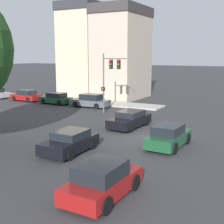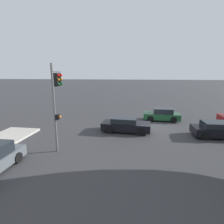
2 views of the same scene
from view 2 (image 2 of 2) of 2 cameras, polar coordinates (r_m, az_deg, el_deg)
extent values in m
plane|color=#333335|center=(18.36, 13.14, -4.57)|extent=(300.00, 300.00, 0.00)
cylinder|color=#515456|center=(12.06, -18.28, 0.77)|extent=(0.14, 0.14, 5.90)
cylinder|color=#515456|center=(12.96, -17.64, 12.50)|extent=(0.55, 2.30, 0.10)
cube|color=black|center=(12.59, -17.93, 9.99)|extent=(0.35, 0.35, 0.90)
sphere|color=red|center=(12.54, -17.16, 11.41)|extent=(0.20, 0.20, 0.20)
sphere|color=#99660F|center=(12.55, -17.08, 10.04)|extent=(0.20, 0.20, 0.20)
sphere|color=#0F511E|center=(12.56, -16.99, 8.68)|extent=(0.20, 0.20, 0.20)
cube|color=black|center=(13.34, -17.06, 10.15)|extent=(0.35, 0.35, 0.90)
sphere|color=red|center=(13.29, -16.33, 11.48)|extent=(0.20, 0.20, 0.20)
sphere|color=#99660F|center=(13.30, -16.25, 10.19)|extent=(0.20, 0.20, 0.20)
sphere|color=#0F511E|center=(13.31, -16.17, 8.90)|extent=(0.20, 0.20, 0.20)
cube|color=black|center=(12.12, -17.30, -1.51)|extent=(0.28, 0.39, 0.35)
sphere|color=orange|center=(12.08, -16.66, -1.51)|extent=(0.18, 0.18, 0.18)
cube|color=black|center=(17.25, 31.00, -5.37)|extent=(3.92, 1.96, 0.68)
cube|color=black|center=(17.04, 30.74, -3.54)|extent=(2.05, 1.69, 0.45)
cylinder|color=black|center=(17.65, 26.23, -5.17)|extent=(0.64, 0.23, 0.64)
cylinder|color=black|center=(16.08, 28.21, -7.01)|extent=(0.64, 0.23, 0.64)
cube|color=black|center=(16.23, 4.58, -4.59)|extent=(4.46, 2.04, 0.69)
cube|color=black|center=(16.09, 4.00, -2.61)|extent=(2.35, 1.72, 0.46)
cylinder|color=black|center=(17.02, 9.48, -4.61)|extent=(0.67, 0.25, 0.66)
cylinder|color=black|center=(15.37, 9.24, -6.46)|extent=(0.67, 0.25, 0.66)
cylinder|color=black|center=(17.30, 0.44, -4.16)|extent=(0.67, 0.25, 0.66)
cylinder|color=black|center=(15.69, -0.76, -5.91)|extent=(0.67, 0.25, 0.66)
cylinder|color=black|center=(23.45, 32.58, -1.67)|extent=(0.71, 0.23, 0.71)
cube|color=#194728|center=(20.74, 15.80, -1.26)|extent=(4.06, 1.90, 0.67)
cube|color=black|center=(20.62, 16.35, 0.41)|extent=(2.13, 1.62, 0.58)
cylinder|color=black|center=(19.90, 12.42, -2.17)|extent=(0.71, 0.25, 0.70)
cylinder|color=black|center=(21.50, 12.31, -1.09)|extent=(0.71, 0.25, 0.70)
cylinder|color=black|center=(20.14, 19.48, -2.43)|extent=(0.71, 0.25, 0.70)
cylinder|color=black|center=(21.72, 18.85, -1.34)|extent=(0.71, 0.25, 0.70)
cylinder|color=black|center=(12.23, -28.45, -12.96)|extent=(0.23, 0.65, 0.64)
camera|label=1|loc=(33.53, 48.45, 9.12)|focal=50.00mm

